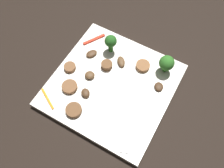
{
  "coord_description": "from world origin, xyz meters",
  "views": [
    {
      "loc": [
        0.23,
        0.13,
        0.52
      ],
      "look_at": [
        0.0,
        0.0,
        0.02
      ],
      "focal_mm": 39.75,
      "sensor_mm": 36.0,
      "label": 1
    }
  ],
  "objects_px": {
    "sausage_slice_4": "(107,65)",
    "mushroom_0": "(86,93)",
    "mushroom_4": "(121,62)",
    "pepper_strip_1": "(48,99)",
    "sausage_slice_3": "(70,67)",
    "mushroom_2": "(159,87)",
    "plate": "(112,86)",
    "mushroom_1": "(90,75)",
    "sausage_slice_0": "(143,66)",
    "sausage_slice_2": "(70,87)",
    "mushroom_3": "(92,54)",
    "sausage_slice_1": "(74,110)",
    "fork": "(128,117)",
    "broccoli_floret_1": "(167,63)",
    "pepper_strip_0": "(94,39)",
    "broccoli_floret_0": "(111,42)"
  },
  "relations": [
    {
      "from": "sausage_slice_3",
      "to": "sausage_slice_1",
      "type": "bearing_deg",
      "value": 38.6
    },
    {
      "from": "broccoli_floret_0",
      "to": "pepper_strip_1",
      "type": "bearing_deg",
      "value": -16.93
    },
    {
      "from": "broccoli_floret_1",
      "to": "sausage_slice_1",
      "type": "bearing_deg",
      "value": -33.71
    },
    {
      "from": "plate",
      "to": "mushroom_0",
      "type": "height_order",
      "value": "mushroom_0"
    },
    {
      "from": "broccoli_floret_1",
      "to": "mushroom_0",
      "type": "xyz_separation_m",
      "value": [
        0.14,
        -0.13,
        -0.03
      ]
    },
    {
      "from": "mushroom_0",
      "to": "mushroom_2",
      "type": "xyz_separation_m",
      "value": [
        -0.1,
        0.14,
        -0.0
      ]
    },
    {
      "from": "sausage_slice_3",
      "to": "mushroom_2",
      "type": "distance_m",
      "value": 0.21
    },
    {
      "from": "plate",
      "to": "mushroom_4",
      "type": "height_order",
      "value": "mushroom_4"
    },
    {
      "from": "sausage_slice_4",
      "to": "mushroom_0",
      "type": "distance_m",
      "value": 0.09
    },
    {
      "from": "sausage_slice_4",
      "to": "pepper_strip_1",
      "type": "height_order",
      "value": "sausage_slice_4"
    },
    {
      "from": "broccoli_floret_1",
      "to": "mushroom_3",
      "type": "height_order",
      "value": "broccoli_floret_1"
    },
    {
      "from": "plate",
      "to": "broccoli_floret_1",
      "type": "xyz_separation_m",
      "value": [
        -0.09,
        0.09,
        0.04
      ]
    },
    {
      "from": "mushroom_3",
      "to": "pepper_strip_0",
      "type": "xyz_separation_m",
      "value": [
        -0.04,
        -0.02,
        -0.0
      ]
    },
    {
      "from": "sausage_slice_4",
      "to": "mushroom_4",
      "type": "distance_m",
      "value": 0.04
    },
    {
      "from": "plate",
      "to": "mushroom_1",
      "type": "relative_size",
      "value": 11.67
    },
    {
      "from": "fork",
      "to": "pepper_strip_0",
      "type": "height_order",
      "value": "same"
    },
    {
      "from": "fork",
      "to": "mushroom_3",
      "type": "distance_m",
      "value": 0.18
    },
    {
      "from": "mushroom_4",
      "to": "pepper_strip_1",
      "type": "relative_size",
      "value": 0.53
    },
    {
      "from": "mushroom_2",
      "to": "mushroom_4",
      "type": "height_order",
      "value": "mushroom_4"
    },
    {
      "from": "plate",
      "to": "mushroom_0",
      "type": "xyz_separation_m",
      "value": [
        0.05,
        -0.04,
        0.01
      ]
    },
    {
      "from": "plate",
      "to": "sausage_slice_4",
      "type": "relative_size",
      "value": 10.11
    },
    {
      "from": "sausage_slice_3",
      "to": "mushroom_2",
      "type": "bearing_deg",
      "value": 105.72
    },
    {
      "from": "fork",
      "to": "broccoli_floret_1",
      "type": "bearing_deg",
      "value": 152.02
    },
    {
      "from": "fork",
      "to": "sausage_slice_3",
      "type": "xyz_separation_m",
      "value": [
        -0.04,
        -0.18,
        0.0
      ]
    },
    {
      "from": "sausage_slice_3",
      "to": "sausage_slice_4",
      "type": "relative_size",
      "value": 1.05
    },
    {
      "from": "sausage_slice_2",
      "to": "sausage_slice_4",
      "type": "xyz_separation_m",
      "value": [
        -0.09,
        0.04,
        0.0
      ]
    },
    {
      "from": "sausage_slice_3",
      "to": "fork",
      "type": "bearing_deg",
      "value": 77.12
    },
    {
      "from": "broccoli_floret_0",
      "to": "sausage_slice_1",
      "type": "height_order",
      "value": "broccoli_floret_0"
    },
    {
      "from": "mushroom_2",
      "to": "mushroom_4",
      "type": "relative_size",
      "value": 0.77
    },
    {
      "from": "mushroom_0",
      "to": "mushroom_1",
      "type": "height_order",
      "value": "same"
    },
    {
      "from": "plate",
      "to": "mushroom_2",
      "type": "relative_size",
      "value": 11.37
    },
    {
      "from": "mushroom_3",
      "to": "sausage_slice_1",
      "type": "bearing_deg",
      "value": 17.36
    },
    {
      "from": "pepper_strip_0",
      "to": "pepper_strip_1",
      "type": "height_order",
      "value": "same"
    },
    {
      "from": "broccoli_floret_1",
      "to": "sausage_slice_4",
      "type": "xyz_separation_m",
      "value": [
        0.06,
        -0.12,
        -0.02
      ]
    },
    {
      "from": "broccoli_floret_1",
      "to": "mushroom_4",
      "type": "bearing_deg",
      "value": -72.38
    },
    {
      "from": "mushroom_3",
      "to": "plate",
      "type": "bearing_deg",
      "value": 61.18
    },
    {
      "from": "mushroom_4",
      "to": "sausage_slice_0",
      "type": "bearing_deg",
      "value": 106.1
    },
    {
      "from": "sausage_slice_1",
      "to": "sausage_slice_3",
      "type": "relative_size",
      "value": 1.27
    },
    {
      "from": "mushroom_2",
      "to": "pepper_strip_0",
      "type": "xyz_separation_m",
      "value": [
        -0.04,
        -0.2,
        -0.0
      ]
    },
    {
      "from": "mushroom_1",
      "to": "sausage_slice_3",
      "type": "bearing_deg",
      "value": -85.12
    },
    {
      "from": "sausage_slice_1",
      "to": "mushroom_2",
      "type": "distance_m",
      "value": 0.2
    },
    {
      "from": "sausage_slice_2",
      "to": "pepper_strip_1",
      "type": "relative_size",
      "value": 0.61
    },
    {
      "from": "sausage_slice_2",
      "to": "mushroom_4",
      "type": "bearing_deg",
      "value": 149.73
    },
    {
      "from": "mushroom_1",
      "to": "mushroom_2",
      "type": "relative_size",
      "value": 0.97
    },
    {
      "from": "sausage_slice_3",
      "to": "pepper_strip_1",
      "type": "relative_size",
      "value": 0.48
    },
    {
      "from": "sausage_slice_4",
      "to": "mushroom_1",
      "type": "relative_size",
      "value": 1.15
    },
    {
      "from": "mushroom_2",
      "to": "pepper_strip_1",
      "type": "distance_m",
      "value": 0.25
    },
    {
      "from": "sausage_slice_0",
      "to": "mushroom_2",
      "type": "distance_m",
      "value": 0.06
    },
    {
      "from": "sausage_slice_0",
      "to": "sausage_slice_2",
      "type": "bearing_deg",
      "value": -42.07
    },
    {
      "from": "sausage_slice_4",
      "to": "mushroom_1",
      "type": "xyz_separation_m",
      "value": [
        0.04,
        -0.02,
        -0.0
      ]
    }
  ]
}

